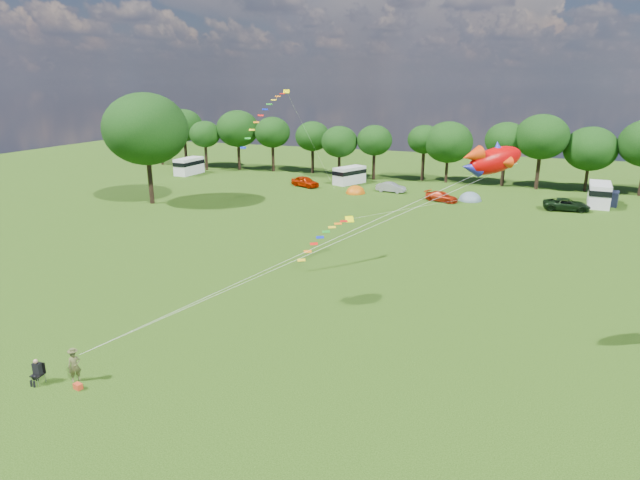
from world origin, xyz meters
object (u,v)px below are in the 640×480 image
(car_c, at_px, (442,197))
(camp_chair, at_px, (38,369))
(car_b, at_px, (391,187))
(campervan_b, at_px, (349,175))
(car_a, at_px, (305,182))
(campervan_d, at_px, (599,194))
(kite_flyer, at_px, (75,366))
(big_tree, at_px, (146,129))
(car_d, at_px, (567,204))
(tent_orange, at_px, (356,193))
(tent_greyblue, at_px, (470,200))
(campervan_a, at_px, (189,165))
(fish_kite, at_px, (491,160))

(car_c, xyz_separation_m, camp_chair, (-12.03, -49.89, 0.18))
(car_b, relative_size, campervan_b, 0.67)
(car_a, bearing_deg, campervan_d, -65.32)
(car_c, xyz_separation_m, kite_flyer, (-10.47, -49.08, 0.20))
(kite_flyer, bearing_deg, car_a, 51.17)
(big_tree, relative_size, car_d, 2.55)
(tent_orange, distance_m, tent_greyblue, 14.92)
(car_a, distance_m, camp_chair, 53.26)
(campervan_a, distance_m, camp_chair, 63.24)
(car_c, height_order, tent_greyblue, car_c)
(big_tree, bearing_deg, fish_kite, -31.69)
(kite_flyer, bearing_deg, camp_chair, 158.75)
(car_b, xyz_separation_m, kite_flyer, (-3.12, -52.57, 0.16))
(campervan_d, height_order, camp_chair, campervan_d)
(kite_flyer, bearing_deg, car_b, 37.66)
(tent_greyblue, xyz_separation_m, camp_chair, (-15.33, -51.76, 0.77))
(campervan_a, height_order, campervan_b, campervan_a)
(car_d, relative_size, kite_flyer, 3.20)
(campervan_d, bearing_deg, car_a, 96.47)
(car_d, bearing_deg, tent_greyblue, 76.61)
(car_d, bearing_deg, campervan_b, 71.01)
(car_c, bearing_deg, big_tree, 132.76)
(fish_kite, bearing_deg, campervan_d, 35.85)
(campervan_b, bearing_deg, car_c, -92.52)
(camp_chair, xyz_separation_m, fish_kite, (19.90, 10.53, 9.93))
(car_d, relative_size, campervan_a, 0.96)
(tent_orange, bearing_deg, camp_chair, -90.48)
(car_b, height_order, car_c, car_b)
(car_c, relative_size, campervan_a, 0.74)
(car_a, relative_size, campervan_a, 0.83)
(campervan_a, xyz_separation_m, fish_kite, (49.36, -45.42, 9.31))
(fish_kite, bearing_deg, big_tree, 107.28)
(big_tree, bearing_deg, tent_greyblue, 23.54)
(campervan_b, xyz_separation_m, fish_kite, (22.43, -46.71, 9.38))
(car_d, relative_size, tent_orange, 1.80)
(camp_chair, bearing_deg, campervan_b, 87.29)
(tent_greyblue, bearing_deg, fish_kite, -83.67)
(big_tree, distance_m, car_a, 23.08)
(tent_greyblue, height_order, camp_chair, camp_chair)
(campervan_d, height_order, fish_kite, fish_kite)
(car_a, bearing_deg, big_tree, 163.55)
(car_d, relative_size, tent_greyblue, 1.65)
(camp_chair, bearing_deg, car_b, 79.76)
(car_b, bearing_deg, tent_greyblue, -92.90)
(car_b, height_order, campervan_b, campervan_b)
(car_b, bearing_deg, campervan_d, -81.98)
(car_a, bearing_deg, campervan_a, 103.66)
(campervan_b, xyz_separation_m, tent_greyblue, (17.86, -5.48, -1.32))
(campervan_b, distance_m, tent_orange, 7.13)
(campervan_d, height_order, tent_greyblue, campervan_d)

